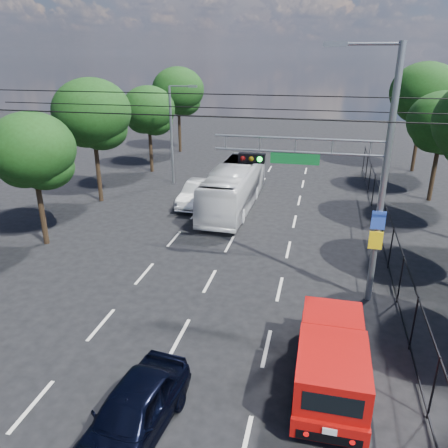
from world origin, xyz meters
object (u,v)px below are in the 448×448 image
(navy_hatchback, at_px, (133,413))
(white_van, at_px, (199,193))
(signal_mast, at_px, (350,169))
(red_pickup, at_px, (331,358))
(white_bus, at_px, (234,186))

(navy_hatchback, distance_m, white_van, 18.26)
(signal_mast, xyz_separation_m, white_van, (-8.54, 9.69, -4.48))
(navy_hatchback, bearing_deg, red_pickup, 36.88)
(navy_hatchback, height_order, white_bus, white_bus)
(red_pickup, distance_m, white_van, 17.19)
(red_pickup, distance_m, navy_hatchback, 5.62)
(signal_mast, bearing_deg, white_bus, 122.75)
(signal_mast, xyz_separation_m, navy_hatchback, (-5.11, -8.24, -4.53))
(red_pickup, xyz_separation_m, white_van, (-8.26, 15.07, -0.25))
(signal_mast, relative_size, navy_hatchback, 2.26)
(signal_mast, bearing_deg, white_van, 131.40)
(white_bus, bearing_deg, signal_mast, -56.58)
(signal_mast, height_order, red_pickup, signal_mast)
(red_pickup, xyz_separation_m, navy_hatchback, (-4.82, -2.86, -0.30))
(white_bus, relative_size, white_van, 2.14)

